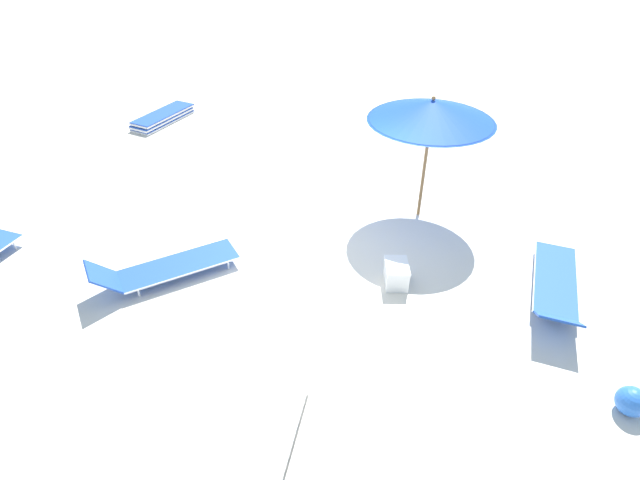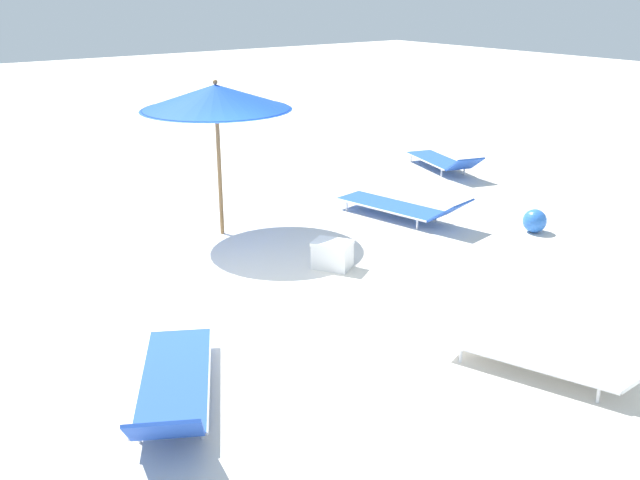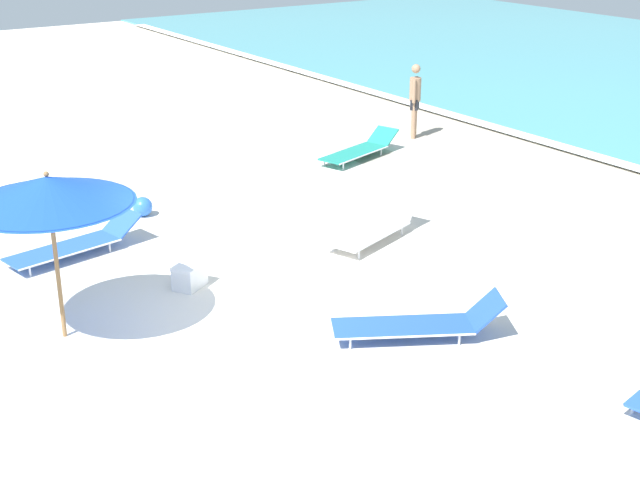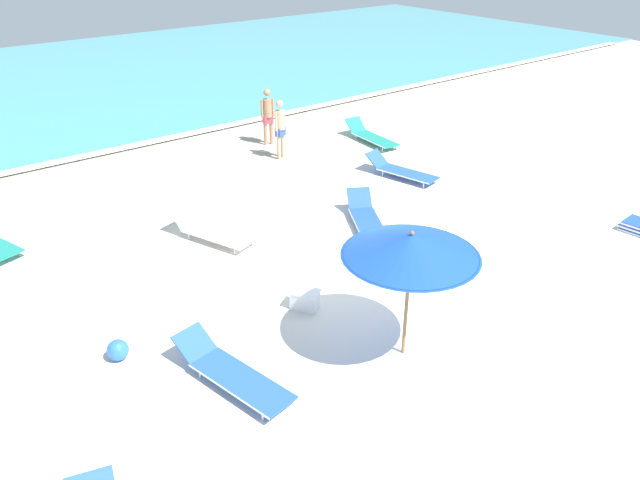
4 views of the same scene
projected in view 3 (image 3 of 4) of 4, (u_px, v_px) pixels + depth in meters
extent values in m
cube|color=silver|center=(251.00, 328.00, 12.24)|extent=(60.00, 60.00, 0.16)
cube|color=#AFA492|center=(355.00, 149.00, 20.47)|extent=(3.17, 1.15, 0.00)
cylinder|color=olive|center=(57.00, 265.00, 11.48)|extent=(0.06, 0.06, 2.04)
cone|color=blue|center=(48.00, 190.00, 11.10)|extent=(2.17, 2.17, 0.35)
cylinder|color=#13359C|center=(49.00, 203.00, 11.16)|extent=(2.10, 2.10, 0.01)
sphere|color=olive|center=(46.00, 174.00, 11.03)|extent=(0.07, 0.07, 0.07)
cube|color=#1E8475|center=(353.00, 153.00, 19.52)|extent=(1.12, 1.90, 0.03)
cylinder|color=silver|center=(342.00, 151.00, 19.69)|extent=(0.58, 1.72, 0.03)
cylinder|color=silver|center=(364.00, 155.00, 19.34)|extent=(0.58, 1.72, 0.03)
cube|color=#1E8475|center=(383.00, 136.00, 20.29)|extent=(0.69, 0.63, 0.32)
cylinder|color=silver|center=(324.00, 162.00, 19.19)|extent=(0.03, 0.03, 0.16)
cylinder|color=silver|center=(343.00, 166.00, 18.89)|extent=(0.03, 0.03, 0.16)
cylinder|color=silver|center=(363.00, 148.00, 20.21)|extent=(0.03, 0.03, 0.16)
cylinder|color=silver|center=(381.00, 152.00, 19.92)|extent=(0.03, 0.03, 0.16)
cube|color=blue|center=(62.00, 249.00, 14.25)|extent=(0.93, 1.90, 0.03)
cylinder|color=silver|center=(53.00, 244.00, 14.45)|extent=(0.37, 1.79, 0.03)
cylinder|color=silver|center=(72.00, 254.00, 14.05)|extent=(0.37, 1.79, 0.03)
cube|color=blue|center=(122.00, 223.00, 14.94)|extent=(0.65, 0.57, 0.34)
cylinder|color=silver|center=(14.00, 263.00, 13.99)|extent=(0.03, 0.03, 0.16)
cylinder|color=silver|center=(30.00, 272.00, 13.65)|extent=(0.03, 0.03, 0.16)
cylinder|color=silver|center=(93.00, 239.00, 14.92)|extent=(0.03, 0.03, 0.16)
cylinder|color=silver|center=(110.00, 247.00, 14.58)|extent=(0.03, 0.03, 0.16)
cube|color=white|center=(368.00, 233.00, 14.92)|extent=(1.14, 1.79, 0.03)
cylinder|color=silver|center=(354.00, 230.00, 15.08)|extent=(0.60, 1.60, 0.03)
cylinder|color=silver|center=(384.00, 237.00, 14.75)|extent=(0.60, 1.60, 0.03)
cube|color=white|center=(401.00, 205.00, 15.60)|extent=(0.66, 0.53, 0.45)
cylinder|color=silver|center=(333.00, 247.00, 14.60)|extent=(0.03, 0.03, 0.16)
cylinder|color=silver|center=(359.00, 254.00, 14.32)|extent=(0.03, 0.03, 0.16)
cylinder|color=silver|center=(377.00, 225.00, 15.59)|extent=(0.03, 0.03, 0.16)
cylinder|color=silver|center=(402.00, 231.00, 15.30)|extent=(0.03, 0.03, 0.16)
cylinder|color=silver|center=(633.00, 407.00, 10.06)|extent=(0.03, 0.03, 0.16)
cube|color=blue|center=(402.00, 326.00, 11.73)|extent=(1.42, 1.89, 0.03)
cylinder|color=silver|center=(398.00, 316.00, 12.01)|extent=(0.92, 1.61, 0.03)
cylinder|color=silver|center=(406.00, 337.00, 11.45)|extent=(0.92, 1.61, 0.03)
cube|color=blue|center=(486.00, 310.00, 11.74)|extent=(0.70, 0.64, 0.41)
cylinder|color=silver|center=(346.00, 326.00, 11.95)|extent=(0.03, 0.03, 0.16)
cylinder|color=silver|center=(350.00, 344.00, 11.47)|extent=(0.03, 0.03, 0.16)
cylinder|color=silver|center=(451.00, 322.00, 12.05)|extent=(0.03, 0.03, 0.16)
cylinder|color=silver|center=(459.00, 340.00, 11.58)|extent=(0.03, 0.03, 0.16)
cylinder|color=#A37A5B|center=(414.00, 120.00, 21.14)|extent=(0.11, 0.11, 0.90)
cylinder|color=#A37A5B|center=(415.00, 118.00, 21.32)|extent=(0.11, 0.11, 0.90)
cube|color=black|center=(415.00, 104.00, 21.10)|extent=(0.34, 0.34, 0.24)
cylinder|color=#A37A5B|center=(415.00, 89.00, 20.97)|extent=(0.27, 0.27, 0.55)
cylinder|color=#A37A5B|center=(414.00, 91.00, 20.80)|extent=(0.08, 0.08, 0.55)
cylinder|color=#A37A5B|center=(416.00, 88.00, 21.14)|extent=(0.08, 0.08, 0.55)
sphere|color=#A37A5B|center=(416.00, 69.00, 20.79)|extent=(0.21, 0.21, 0.21)
sphere|color=blue|center=(143.00, 207.00, 16.17)|extent=(0.36, 0.36, 0.36)
cube|color=white|center=(190.00, 277.00, 13.25)|extent=(0.54, 0.59, 0.32)
cube|color=white|center=(189.00, 266.00, 13.18)|extent=(0.56, 0.61, 0.05)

